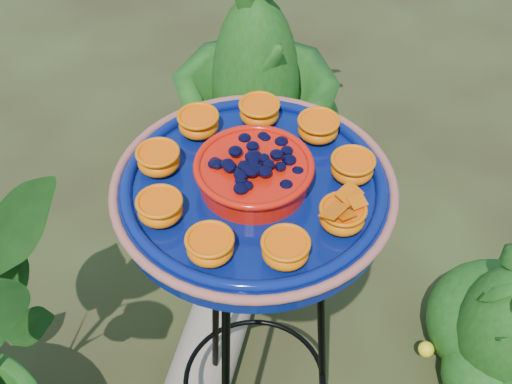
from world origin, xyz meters
The scene contains 4 objects.
tripod_stand centered at (-0.09, -0.01, 0.55)m, with size 0.41×0.41×0.91m.
feeder_dish centered at (-0.09, -0.01, 0.95)m, with size 0.58×0.58×0.11m.
driftwood_log centered at (0.10, 0.26, 0.09)m, with size 0.17×0.17×0.51m, color gray.
shrub_back_right centered at (0.76, 0.60, 0.49)m, with size 0.55×0.55×0.98m, color #194412.
Camera 1 is at (-0.76, -0.51, 1.80)m, focal length 50.00 mm.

